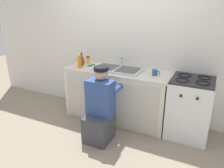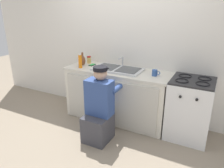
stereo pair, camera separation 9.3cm
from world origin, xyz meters
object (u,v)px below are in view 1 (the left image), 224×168
cell_phone (91,65)px  vase_decorative (82,61)px  stove_range (189,108)px  sink_double_basin (117,69)px  coffee_mug (155,72)px  plumber_person (100,111)px  soap_bottle_orange (80,62)px  condiment_jar (88,60)px

cell_phone → vase_decorative: bearing=-147.2°
stove_range → sink_double_basin: bearing=179.9°
vase_decorative → coffee_mug: bearing=0.4°
plumber_person → stove_range: bearing=30.5°
soap_bottle_orange → cell_phone: (0.08, 0.23, -0.11)m
soap_bottle_orange → condiment_jar: soap_bottle_orange is taller
stove_range → cell_phone: bearing=177.8°
vase_decorative → soap_bottle_orange: bearing=-69.7°
soap_bottle_orange → condiment_jar: (-0.04, 0.32, -0.05)m
sink_double_basin → coffee_mug: bearing=-1.4°
stove_range → vase_decorative: 1.93m
sink_double_basin → vase_decorative: size_ratio=3.48×
soap_bottle_orange → condiment_jar: 0.33m
plumber_person → condiment_jar: plumber_person is taller
plumber_person → condiment_jar: 1.18m
plumber_person → soap_bottle_orange: (-0.65, 0.51, 0.54)m
sink_double_basin → vase_decorative: 0.68m
stove_range → vase_decorative: (-1.85, -0.02, 0.52)m
stove_range → vase_decorative: vase_decorative is taller
condiment_jar → cell_phone: 0.16m
plumber_person → condiment_jar: size_ratio=8.63×
plumber_person → cell_phone: size_ratio=7.89×
vase_decorative → cell_phone: (0.14, 0.09, -0.08)m
plumber_person → coffee_mug: 1.01m
sink_double_basin → cell_phone: size_ratio=5.71×
stove_range → cell_phone: 1.77m
vase_decorative → sink_double_basin: bearing=2.2°
condiment_jar → cell_phone: bearing=-36.1°
stove_range → plumber_person: bearing=-149.5°
sink_double_basin → plumber_person: (0.03, -0.68, -0.44)m
plumber_person → condiment_jar: bearing=129.7°
soap_bottle_orange → sink_double_basin: bearing=15.5°
sink_double_basin → coffee_mug: (0.63, -0.02, 0.03)m
plumber_person → soap_bottle_orange: 0.98m
plumber_person → vase_decorative: vase_decorative is taller
cell_phone → soap_bottle_orange: bearing=-109.7°
soap_bottle_orange → vase_decorative: (-0.05, 0.15, -0.02)m
soap_bottle_orange → vase_decorative: soap_bottle_orange is taller
stove_range → plumber_person: size_ratio=0.83×
cell_phone → condiment_jar: bearing=143.9°
coffee_mug → soap_bottle_orange: (-1.25, -0.16, 0.07)m
coffee_mug → condiment_jar: bearing=172.6°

